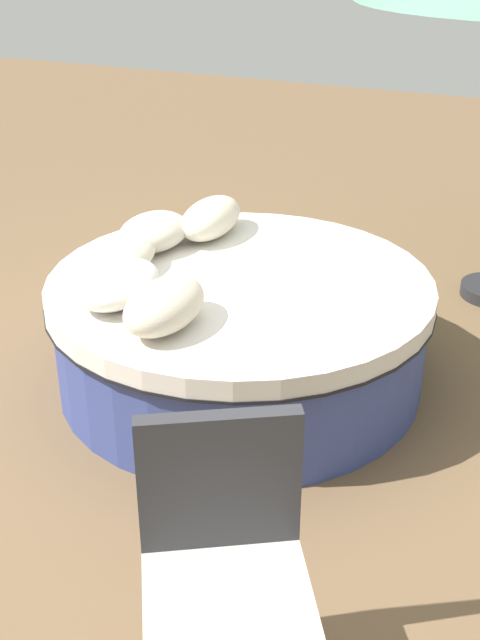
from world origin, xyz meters
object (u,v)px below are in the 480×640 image
throw_pillow_4 (164,305)px  patio_chair (224,548)px  round_bed (240,329)px  throw_pillow_0 (211,218)px  throw_pillow_2 (118,256)px  throw_pillow_1 (154,231)px  throw_pillow_3 (117,284)px

throw_pillow_4 → patio_chair: size_ratio=0.53×
round_bed → throw_pillow_4: (0.63, -0.10, 0.40)m
throw_pillow_4 → throw_pillow_0: bearing=-164.5°
round_bed → throw_pillow_2: size_ratio=4.02×
throw_pillow_0 → throw_pillow_4: bearing=15.5°
throw_pillow_0 → throw_pillow_1: size_ratio=1.13×
throw_pillow_0 → throw_pillow_4: throw_pillow_0 is taller
throw_pillow_2 → throw_pillow_4: throw_pillow_4 is taller
throw_pillow_4 → throw_pillow_1: bearing=-147.5°
throw_pillow_0 → throw_pillow_1: (0.30, -0.21, -0.01)m
throw_pillow_0 → throw_pillow_2: 0.70m
throw_pillow_0 → throw_pillow_3: size_ratio=1.06×
throw_pillow_2 → throw_pillow_0: bearing=161.6°
throw_pillow_1 → patio_chair: (1.97, 1.36, -0.14)m
round_bed → throw_pillow_3: size_ratio=3.92×
round_bed → throw_pillow_4: size_ratio=3.91×
throw_pillow_2 → throw_pillow_3: bearing=31.6°
throw_pillow_1 → patio_chair: bearing=34.7°
throw_pillow_2 → throw_pillow_3: (0.32, 0.19, 0.01)m
round_bed → throw_pillow_4: throw_pillow_4 is taller
throw_pillow_0 → throw_pillow_2: size_ratio=1.09×
throw_pillow_4 → patio_chair: 1.43m
patio_chair → throw_pillow_1: bearing=-86.4°
throw_pillow_0 → throw_pillow_4: size_ratio=1.06×
throw_pillow_0 → throw_pillow_3: throw_pillow_0 is taller
throw_pillow_2 → patio_chair: size_ratio=0.52×
throw_pillow_1 → throw_pillow_4: (0.82, 0.52, 0.01)m
throw_pillow_2 → throw_pillow_4: 0.70m
round_bed → throw_pillow_0: 0.76m
throw_pillow_0 → throw_pillow_1: throw_pillow_0 is taller
patio_chair → round_bed: bearing=-98.4°
round_bed → patio_chair: (1.77, 0.74, 0.25)m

